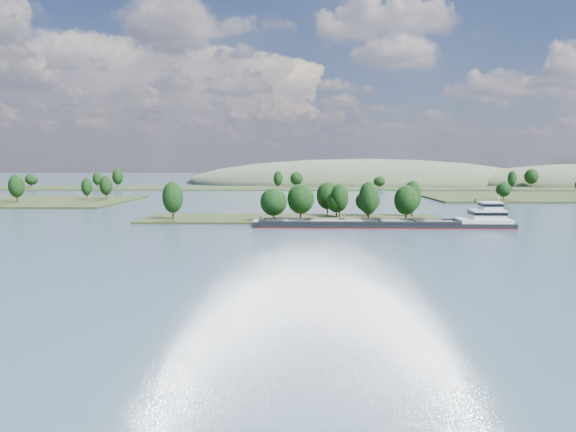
{
  "coord_description": "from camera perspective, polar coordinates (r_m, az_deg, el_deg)",
  "views": [
    {
      "loc": [
        1.66,
        -5.45,
        19.04
      ],
      "look_at": [
        -0.78,
        130.0,
        6.0
      ],
      "focal_mm": 35.0,
      "sensor_mm": 36.0,
      "label": 1
    }
  ],
  "objects": [
    {
      "name": "ground",
      "position": [
        126.9,
        0.27,
        -3.13
      ],
      "size": [
        1800.0,
        1800.0,
        0.0
      ],
      "primitive_type": "plane",
      "color": "#3C5068",
      "rests_on": "ground"
    },
    {
      "name": "tree_island",
      "position": [
        185.38,
        2.55,
        0.86
      ],
      "size": [
        100.0,
        30.44,
        13.66
      ],
      "color": "#243115",
      "rests_on": "ground"
    },
    {
      "name": "back_shoreline",
      "position": [
        405.76,
        1.8,
        2.9
      ],
      "size": [
        900.0,
        60.0,
        15.06
      ],
      "color": "#243115",
      "rests_on": "ground"
    },
    {
      "name": "hill_west",
      "position": [
        509.16,
        7.62,
        3.31
      ],
      "size": [
        320.0,
        160.0,
        44.0
      ],
      "primitive_type": "ellipsoid",
      "color": "#49583D",
      "rests_on": "ground"
    },
    {
      "name": "cargo_barge",
      "position": [
        167.88,
        11.35,
        -0.68
      ],
      "size": [
        76.2,
        11.45,
        10.27
      ],
      "color": "black",
      "rests_on": "ground"
    }
  ]
}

